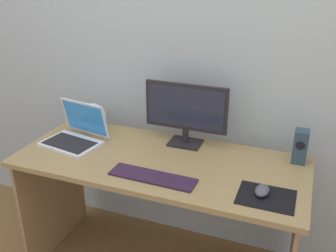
% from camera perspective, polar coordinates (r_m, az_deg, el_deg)
% --- Properties ---
extents(wall_back, '(6.00, 0.04, 2.50)m').
position_cam_1_polar(wall_back, '(2.20, 2.83, 11.54)').
color(wall_back, '#9AAAA8').
rests_on(wall_back, ground_plane).
extents(desk, '(1.52, 0.65, 0.75)m').
position_cam_1_polar(desk, '(2.08, -1.23, -8.67)').
color(desk, olive).
rests_on(desk, ground_plane).
extents(monitor, '(0.47, 0.14, 0.35)m').
position_cam_1_polar(monitor, '(2.09, 2.68, 2.14)').
color(monitor, black).
rests_on(monitor, desk).
extents(speaker_right, '(0.07, 0.08, 0.18)m').
position_cam_1_polar(speaker_right, '(2.05, 19.18, -2.90)').
color(speaker_right, '#273E4A').
rests_on(speaker_right, desk).
extents(laptop, '(0.36, 0.31, 0.22)m').
position_cam_1_polar(laptop, '(2.23, -13.67, -1.29)').
color(laptop, silver).
rests_on(laptop, desk).
extents(fishbowl, '(0.17, 0.17, 0.17)m').
position_cam_1_polar(fishbowl, '(2.37, -11.25, 1.36)').
color(fishbowl, silver).
rests_on(fishbowl, desk).
extents(keyboard_external, '(0.43, 0.13, 0.01)m').
position_cam_1_polar(keyboard_external, '(1.84, -2.32, -7.62)').
color(keyboard_external, '#2A192F').
rests_on(keyboard_external, desk).
extents(mousepad, '(0.25, 0.20, 0.00)m').
position_cam_1_polar(mousepad, '(1.76, 14.47, -10.24)').
color(mousepad, black).
rests_on(mousepad, desk).
extents(mouse, '(0.07, 0.10, 0.04)m').
position_cam_1_polar(mouse, '(1.76, 13.91, -9.34)').
color(mouse, '#42474D').
rests_on(mouse, mousepad).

